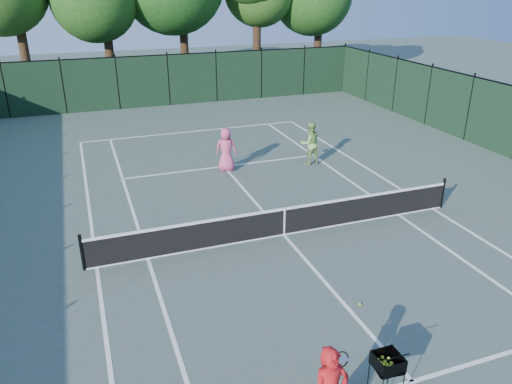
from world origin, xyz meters
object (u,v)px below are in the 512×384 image
object	(u,v)px
player_green	(310,143)
player_pink	(226,149)
loose_ball_midcourt	(360,304)
ball_hopper	(388,362)

from	to	relation	value
player_green	player_pink	bearing A→B (deg)	-9.07
player_pink	loose_ball_midcourt	xyz separation A→B (m)	(0.33, -9.85, -0.85)
ball_hopper	player_green	bearing A→B (deg)	77.46
ball_hopper	player_pink	bearing A→B (deg)	93.48
ball_hopper	loose_ball_midcourt	world-z (taller)	ball_hopper
loose_ball_midcourt	player_green	bearing A→B (deg)	71.47
player_pink	ball_hopper	size ratio (longest dim) A/B	1.90
player_pink	player_green	distance (m)	3.52
ball_hopper	loose_ball_midcourt	bearing A→B (deg)	74.86
player_pink	ball_hopper	xyz separation A→B (m)	(-0.71, -12.45, -0.10)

